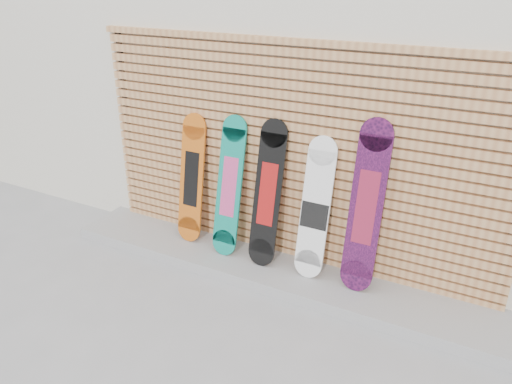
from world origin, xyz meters
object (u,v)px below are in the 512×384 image
snowboard_4 (366,208)px  snowboard_0 (192,179)px  snowboard_1 (229,187)px  snowboard_2 (268,194)px  snowboard_3 (315,210)px

snowboard_4 → snowboard_0: bearing=179.5°
snowboard_1 → snowboard_2: bearing=-0.1°
snowboard_3 → snowboard_4: snowboard_4 is taller
snowboard_1 → snowboard_4: size_ratio=0.90×
snowboard_2 → snowboard_4: 0.97m
snowboard_1 → snowboard_2: snowboard_2 is taller
snowboard_0 → snowboard_3: bearing=-0.9°
snowboard_3 → snowboard_2: bearing=-178.7°
snowboard_2 → snowboard_3: bearing=1.3°
snowboard_0 → snowboard_1: 0.49m
snowboard_2 → snowboard_3: 0.50m
snowboard_0 → snowboard_3: 1.41m
snowboard_2 → snowboard_4: snowboard_4 is taller
snowboard_3 → snowboard_4: 0.49m
snowboard_1 → snowboard_3: (0.93, 0.01, -0.05)m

